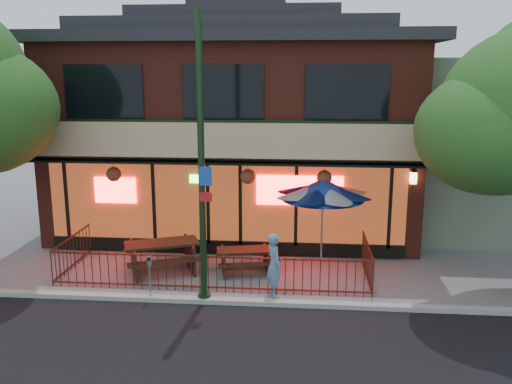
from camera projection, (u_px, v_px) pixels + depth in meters
ground at (207, 294)px, 13.89m from camera, size 80.00×80.00×0.00m
curb at (204, 300)px, 13.39m from camera, size 80.00×0.25×0.12m
restaurant_building at (239, 112)px, 19.90m from camera, size 12.96×9.49×8.05m
neighbor_building at (483, 143)px, 19.94m from camera, size 6.00×7.00×6.00m
patio_fence at (210, 264)px, 14.24m from camera, size 8.44×2.62×1.00m
street_light at (202, 177)px, 12.81m from camera, size 0.43×0.32×7.00m
picnic_table_left at (162, 252)px, 15.37m from camera, size 2.49×2.23×0.88m
picnic_table_right at (245, 257)px, 15.36m from camera, size 1.82×1.53×0.68m
patio_umbrella at (323, 189)px, 15.46m from camera, size 2.37×2.37×2.71m
pedestrian at (274, 265)px, 13.66m from camera, size 0.58×0.70×1.65m
parking_meter_near at (150, 271)px, 13.36m from camera, size 0.13×0.12×1.16m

